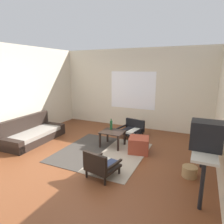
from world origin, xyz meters
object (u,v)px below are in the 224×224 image
clay_vase (205,131)px  wicker_basket (189,172)px  coffee_table (113,134)px  armchair_by_window (132,129)px  glass_bottle (111,125)px  couch (32,134)px  crt_television (206,135)px  ottoman_orange (139,145)px  console_shelf (204,149)px  armchair_striped_foreground (101,165)px

clay_vase → wicker_basket: size_ratio=1.04×
coffee_table → wicker_basket: bearing=-20.1°
wicker_basket → armchair_by_window: bearing=137.1°
armchair_by_window → wicker_basket: (1.75, -1.62, -0.14)m
glass_bottle → couch: bearing=-161.0°
clay_vase → glass_bottle: bearing=164.4°
armchair_by_window → wicker_basket: 2.39m
armchair_by_window → crt_television: (1.95, -2.04, 0.76)m
ottoman_orange → wicker_basket: bearing=-28.3°
crt_television → wicker_basket: (-0.20, 0.41, -0.91)m
coffee_table → crt_television: 2.54m
coffee_table → glass_bottle: size_ratio=2.01×
crt_television → glass_bottle: bearing=150.8°
console_shelf → crt_television: bearing=-90.8°
armchair_striped_foreground → armchair_by_window: bearing=95.0°
wicker_basket → crt_television: bearing=-64.3°
crt_television → clay_vase: size_ratio=1.59×
ottoman_orange → crt_television: size_ratio=1.02×
console_shelf → coffee_table: bearing=157.2°
ottoman_orange → coffee_table: bearing=175.3°
armchair_striped_foreground → console_shelf: console_shelf is taller
ottoman_orange → wicker_basket: size_ratio=1.69×
clay_vase → wicker_basket: clay_vase is taller
crt_television → wicker_basket: 1.02m
coffee_table → armchair_striped_foreground: (0.43, -1.47, -0.08)m
wicker_basket → glass_bottle: bearing=157.6°
console_shelf → clay_vase: clay_vase is taller
armchair_by_window → armchair_striped_foreground: (0.21, -2.37, 0.01)m
console_shelf → couch: bearing=176.0°
couch → ottoman_orange: 3.05m
armchair_striped_foreground → ottoman_orange: 1.44m
coffee_table → ottoman_orange: size_ratio=1.24×
armchair_by_window → console_shelf: console_shelf is taller
couch → coffee_table: couch is taller
armchair_by_window → glass_bottle: size_ratio=2.50×
couch → coffee_table: (2.26, 0.61, 0.13)m
coffee_table → armchair_striped_foreground: size_ratio=0.94×
clay_vase → glass_bottle: 2.39m
coffee_table → wicker_basket: 2.11m
ottoman_orange → crt_television: (1.42, -1.07, 0.82)m
console_shelf → clay_vase: size_ratio=5.06×
ottoman_orange → wicker_basket: 1.39m
clay_vase → armchair_by_window: bearing=144.2°
console_shelf → crt_television: (-0.00, -0.22, 0.32)m
crt_television → glass_bottle: (-2.28, 1.27, -0.47)m
glass_bottle → clay_vase: bearing=-15.6°
console_shelf → wicker_basket: bearing=136.3°
crt_television → clay_vase: 0.64m
armchair_striped_foreground → console_shelf: 1.88m
ottoman_orange → wicker_basket: (1.23, -0.66, -0.09)m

